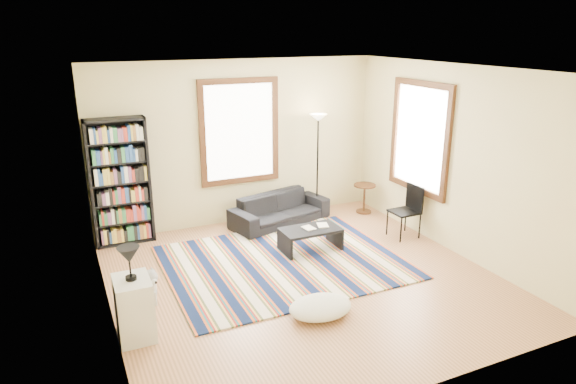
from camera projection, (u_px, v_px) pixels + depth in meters
name	position (u px, v px, depth m)	size (l,w,h in m)	color
floor	(303.00, 282.00, 7.05)	(5.00, 5.00, 0.10)	#B47B52
ceiling	(305.00, 65.00, 6.17)	(5.00, 5.00, 0.10)	white
wall_back	(238.00, 142.00, 8.82)	(5.00, 0.10, 2.80)	beige
wall_front	(436.00, 257.00, 4.41)	(5.00, 0.10, 2.80)	beige
wall_left	(95.00, 208.00, 5.60)	(0.10, 5.00, 2.80)	beige
wall_right	(458.00, 160.00, 7.63)	(0.10, 5.00, 2.80)	beige
window_back	(240.00, 132.00, 8.69)	(1.20, 0.06, 1.60)	white
window_right	(420.00, 138.00, 8.23)	(0.06, 1.20, 1.60)	white
rug	(283.00, 262.00, 7.51)	(3.33, 2.67, 0.02)	#0B173A
sofa	(280.00, 209.00, 8.95)	(0.69, 1.77, 0.52)	black
bookshelf	(120.00, 182.00, 7.93)	(0.90, 0.30, 2.00)	black
coffee_table	(310.00, 240.00, 7.87)	(0.90, 0.50, 0.36)	black
book_a	(305.00, 229.00, 7.77)	(0.20, 0.15, 0.02)	beige
book_b	(318.00, 226.00, 7.92)	(0.16, 0.22, 0.02)	beige
floor_cushion	(320.00, 307.00, 6.12)	(0.79, 0.59, 0.20)	silver
floor_lamp	(317.00, 166.00, 9.15)	(0.30, 0.30, 1.86)	black
side_table	(364.00, 198.00, 9.48)	(0.40, 0.40, 0.54)	#472911
folding_chair	(404.00, 212.00, 8.33)	(0.42, 0.40, 0.86)	black
white_cabinet	(134.00, 308.00, 5.61)	(0.38, 0.50, 0.70)	silver
table_lamp	(130.00, 264.00, 5.45)	(0.24, 0.24, 0.38)	black
dog	(143.00, 285.00, 6.34)	(0.36, 0.50, 0.50)	silver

